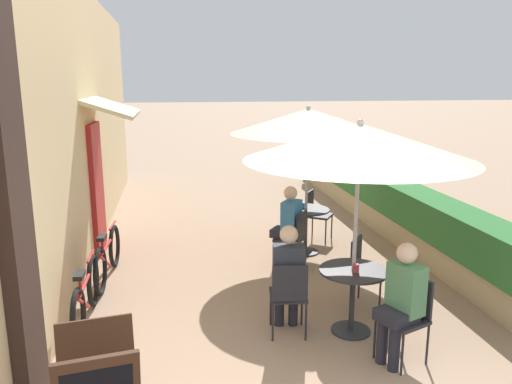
{
  "coord_description": "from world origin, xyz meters",
  "views": [
    {
      "loc": [
        -1.16,
        -3.34,
        2.78
      ],
      "look_at": [
        0.15,
        4.4,
        1.0
      ],
      "focal_mm": 35.0,
      "sensor_mm": 36.0,
      "label": 1
    }
  ],
  "objects_px": {
    "bicycle_leaning": "(86,297)",
    "patio_umbrella_mid": "(308,121)",
    "patio_table_mid": "(306,221)",
    "cafe_chair_mid_left": "(315,211)",
    "cafe_chair_near_left": "(289,292)",
    "coffee_cup_near": "(356,268)",
    "seated_patron_mid_right": "(288,223)",
    "cafe_chair_mid_right": "(295,235)",
    "seated_patron_near_right": "(401,299)",
    "cafe_chair_near_right": "(408,312)",
    "patio_table_near": "(353,288)",
    "patio_umbrella_near": "(359,142)",
    "coffee_cup_mid": "(303,205)",
    "seated_patron_near_left": "(288,274)",
    "bicycle_second": "(108,257)",
    "cafe_chair_near_back": "(364,266)"
  },
  "relations": [
    {
      "from": "bicycle_leaning",
      "to": "patio_umbrella_mid",
      "type": "bearing_deg",
      "value": 32.27
    },
    {
      "from": "patio_table_mid",
      "to": "cafe_chair_mid_left",
      "type": "height_order",
      "value": "cafe_chair_mid_left"
    },
    {
      "from": "cafe_chair_near_left",
      "to": "patio_table_mid",
      "type": "distance_m",
      "value": 2.77
    },
    {
      "from": "coffee_cup_near",
      "to": "seated_patron_mid_right",
      "type": "distance_m",
      "value": 2.16
    },
    {
      "from": "patio_table_mid",
      "to": "cafe_chair_mid_right",
      "type": "height_order",
      "value": "cafe_chair_mid_right"
    },
    {
      "from": "seated_patron_near_right",
      "to": "cafe_chair_near_right",
      "type": "bearing_deg",
      "value": -90.0
    },
    {
      "from": "patio_umbrella_mid",
      "to": "patio_table_near",
      "type": "bearing_deg",
      "value": -93.88
    },
    {
      "from": "patio_umbrella_near",
      "to": "patio_umbrella_mid",
      "type": "bearing_deg",
      "value": 86.12
    },
    {
      "from": "coffee_cup_near",
      "to": "coffee_cup_mid",
      "type": "xyz_separation_m",
      "value": [
        0.15,
        2.78,
        0.0
      ]
    },
    {
      "from": "patio_umbrella_near",
      "to": "coffee_cup_near",
      "type": "bearing_deg",
      "value": -91.65
    },
    {
      "from": "cafe_chair_near_left",
      "to": "cafe_chair_mid_right",
      "type": "bearing_deg",
      "value": 81.91
    },
    {
      "from": "patio_umbrella_mid",
      "to": "seated_patron_mid_right",
      "type": "distance_m",
      "value": 1.62
    },
    {
      "from": "patio_table_near",
      "to": "bicycle_leaning",
      "type": "relative_size",
      "value": 0.45
    },
    {
      "from": "patio_table_near",
      "to": "cafe_chair_near_left",
      "type": "xyz_separation_m",
      "value": [
        -0.72,
        0.02,
        -0.01
      ]
    },
    {
      "from": "seated_patron_near_left",
      "to": "patio_umbrella_mid",
      "type": "bearing_deg",
      "value": 78.16
    },
    {
      "from": "cafe_chair_near_right",
      "to": "bicycle_second",
      "type": "height_order",
      "value": "cafe_chair_near_right"
    },
    {
      "from": "patio_table_mid",
      "to": "patio_umbrella_mid",
      "type": "distance_m",
      "value": 1.61
    },
    {
      "from": "patio_table_near",
      "to": "patio_table_mid",
      "type": "xyz_separation_m",
      "value": [
        0.18,
        2.64,
        0.0
      ]
    },
    {
      "from": "coffee_cup_near",
      "to": "patio_table_mid",
      "type": "xyz_separation_m",
      "value": [
        0.18,
        2.71,
        -0.26
      ]
    },
    {
      "from": "cafe_chair_near_left",
      "to": "seated_patron_near_left",
      "type": "bearing_deg",
      "value": 90.0
    },
    {
      "from": "coffee_cup_mid",
      "to": "patio_table_near",
      "type": "bearing_deg",
      "value": -93.12
    },
    {
      "from": "cafe_chair_near_right",
      "to": "bicycle_leaning",
      "type": "distance_m",
      "value": 3.56
    },
    {
      "from": "cafe_chair_mid_left",
      "to": "seated_patron_mid_right",
      "type": "bearing_deg",
      "value": 1.64
    },
    {
      "from": "cafe_chair_near_back",
      "to": "patio_umbrella_mid",
      "type": "height_order",
      "value": "patio_umbrella_mid"
    },
    {
      "from": "patio_umbrella_near",
      "to": "cafe_chair_mid_right",
      "type": "xyz_separation_m",
      "value": [
        -0.16,
        2.0,
        -1.63
      ]
    },
    {
      "from": "cafe_chair_near_right",
      "to": "patio_table_near",
      "type": "bearing_deg",
      "value": 6.09
    },
    {
      "from": "coffee_cup_mid",
      "to": "cafe_chair_near_left",
      "type": "bearing_deg",
      "value": -107.88
    },
    {
      "from": "coffee_cup_near",
      "to": "cafe_chair_mid_left",
      "type": "bearing_deg",
      "value": 81.11
    },
    {
      "from": "seated_patron_near_right",
      "to": "cafe_chair_mid_left",
      "type": "xyz_separation_m",
      "value": [
        0.28,
        3.95,
        -0.17
      ]
    },
    {
      "from": "patio_table_mid",
      "to": "cafe_chair_near_back",
      "type": "bearing_deg",
      "value": -84.41
    },
    {
      "from": "bicycle_leaning",
      "to": "patio_table_mid",
      "type": "bearing_deg",
      "value": 32.27
    },
    {
      "from": "patio_table_near",
      "to": "cafe_chair_near_left",
      "type": "relative_size",
      "value": 0.87
    },
    {
      "from": "patio_umbrella_near",
      "to": "seated_patron_near_left",
      "type": "distance_m",
      "value": 1.62
    },
    {
      "from": "patio_umbrella_mid",
      "to": "coffee_cup_near",
      "type": "bearing_deg",
      "value": -93.82
    },
    {
      "from": "cafe_chair_near_back",
      "to": "patio_umbrella_near",
      "type": "bearing_deg",
      "value": 6.09
    },
    {
      "from": "patio_umbrella_near",
      "to": "bicycle_second",
      "type": "bearing_deg",
      "value": 144.94
    },
    {
      "from": "patio_table_mid",
      "to": "seated_patron_mid_right",
      "type": "xyz_separation_m",
      "value": [
        -0.43,
        -0.57,
        0.16
      ]
    },
    {
      "from": "seated_patron_near_right",
      "to": "patio_umbrella_near",
      "type": "bearing_deg",
      "value": -2.82
    },
    {
      "from": "patio_table_near",
      "to": "cafe_chair_near_back",
      "type": "bearing_deg",
      "value": 58.51
    },
    {
      "from": "cafe_chair_near_back",
      "to": "cafe_chair_near_right",
      "type": "bearing_deg",
      "value": 36.09
    },
    {
      "from": "cafe_chair_near_right",
      "to": "cafe_chair_mid_right",
      "type": "height_order",
      "value": "same"
    },
    {
      "from": "seated_patron_mid_right",
      "to": "bicycle_second",
      "type": "relative_size",
      "value": 0.76
    },
    {
      "from": "patio_table_near",
      "to": "seated_patron_near_right",
      "type": "distance_m",
      "value": 0.73
    },
    {
      "from": "seated_patron_mid_right",
      "to": "cafe_chair_near_left",
      "type": "bearing_deg",
      "value": -158.35
    },
    {
      "from": "cafe_chair_near_right",
      "to": "seated_patron_near_right",
      "type": "distance_m",
      "value": 0.2
    },
    {
      "from": "seated_patron_near_right",
      "to": "seated_patron_mid_right",
      "type": "relative_size",
      "value": 1.0
    },
    {
      "from": "cafe_chair_near_back",
      "to": "coffee_cup_mid",
      "type": "relative_size",
      "value": 9.67
    },
    {
      "from": "seated_patron_mid_right",
      "to": "coffee_cup_near",
      "type": "bearing_deg",
      "value": -138.8
    },
    {
      "from": "seated_patron_near_left",
      "to": "cafe_chair_mid_right",
      "type": "relative_size",
      "value": 1.44
    },
    {
      "from": "patio_table_mid",
      "to": "cafe_chair_mid_right",
      "type": "xyz_separation_m",
      "value": [
        -0.34,
        -0.63,
        -0.01
      ]
    }
  ]
}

